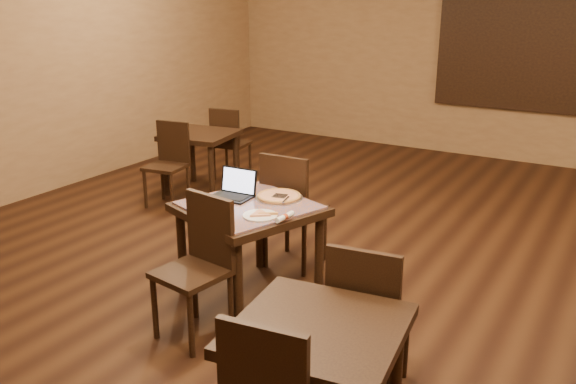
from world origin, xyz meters
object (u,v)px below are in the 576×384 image
Objects in this scene: tiled_table at (249,217)px; other_table_c_chair_far at (367,312)px; chair_main_far at (290,204)px; other_table_b at (200,143)px; laptop at (235,189)px; other_table_c at (318,348)px; chair_main_near at (200,259)px; other_table_b_chair_near at (169,159)px; pizza_pan at (279,198)px; other_table_b_chair_far at (229,140)px.

tiled_table is 1.20× the size of other_table_c_chair_far.
chair_main_far is 2.39m from other_table_b.
other_table_c is (1.47, -1.36, -0.19)m from laptop.
chair_main_near is 0.79m from laptop.
laptop is (-0.21, 0.71, 0.26)m from chair_main_near.
other_table_c_chair_far is (1.48, -0.79, -0.27)m from laptop.
chair_main_far is 1.14× the size of other_table_c.
other_table_b_chair_near is (-1.81, 1.27, -0.30)m from laptop.
chair_main_far is 1.11× the size of other_table_b_chair_near.
chair_main_far reaches higher than other_table_c_chair_far.
laptop reaches higher than other_table_b_chair_near.
chair_main_far is at bearing 65.71° from laptop.
chair_main_near reaches higher than tiled_table.
other_table_c_chair_far is (0.01, 0.57, -0.08)m from other_table_c.
chair_main_near is 3.23m from other_table_b.
chair_main_far is at bearing 99.13° from chair_main_near.
other_table_b_chair_near reaches higher than pizza_pan.
pizza_pan is 1.50m from other_table_c_chair_far.
other_table_c_chair_far is (1.28, -1.30, -0.03)m from chair_main_far.
pizza_pan is 0.38× the size of other_table_c_chair_far.
other_table_c is 0.57m from other_table_c_chair_far.
chair_main_far reaches higher than laptop.
chair_main_near is at bearing -69.28° from tiled_table.
laptop is at bearing 130.04° from other_table_c.
other_table_b_chair_far reaches higher than other_table_c.
other_table_c_chair_far is at bearing -40.75° from other_table_b_chair_near.
chair_main_far is at bearing 107.72° from pizza_pan.
laptop is 0.87× the size of pizza_pan.
chair_main_near is 1.22m from chair_main_far.
other_table_c_chair_far is at bearing 133.38° from chair_main_far.
chair_main_far is 1.11× the size of other_table_b_chair_far.
pizza_pan reaches higher than other_table_b.
tiled_table is 1.15× the size of chair_main_far.
other_table_b_chair_far is (0.02, 1.08, 0.00)m from other_table_b_chair_near.
tiled_table is at bearing -42.97° from other_table_b_chair_near.
other_table_b_chair_far is at bearing 124.10° from other_table_c.
other_table_c_chair_far is (1.27, -0.08, -0.01)m from chair_main_near.
chair_main_near is 3.06× the size of laptop.
other_table_c_chair_far reaches higher than other_table_c.
other_table_c_chair_far reaches higher than other_table_b.
chair_main_near is at bearing -76.11° from laptop.
other_table_c_chair_far is (1.28, -0.69, -0.11)m from tiled_table.
laptop reaches higher than other_table_b_chair_far.
other_table_b_chair_far is at bearing 133.63° from pizza_pan.
pizza_pan is at bearing -45.93° from other_table_c_chair_far.
other_table_b_chair_far is at bearing -51.06° from other_table_c_chair_far.
other_table_b is at bearing 137.16° from chair_main_near.
other_table_b_chair_near is at bearing 80.04° from other_table_b_chair_far.
laptop is at bearing -35.29° from other_table_c_chair_far.
laptop reaches higher than pizza_pan.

